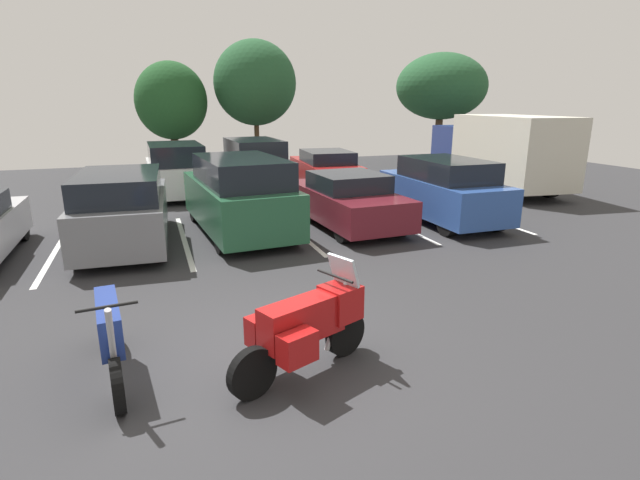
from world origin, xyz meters
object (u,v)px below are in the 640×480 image
Objects in this scene: car_blue at (443,190)px; car_far_white at (176,170)px; car_green at (239,195)px; box_truck at (499,151)px; car_grey at (123,209)px; car_far_tan at (254,166)px; motorcycle_touring at (307,325)px; car_maroon at (347,200)px; car_far_red at (325,169)px; motorcycle_second at (111,334)px.

car_blue is 9.34m from car_far_white.
box_truck is at bearing 16.85° from car_green.
car_grey is 7.54m from car_far_tan.
motorcycle_touring is 7.53m from car_maroon.
car_far_white is 2.82m from car_far_tan.
car_maroon is at bearing -104.69° from car_far_red.
car_maroon is 0.96× the size of car_far_red.
car_far_white reaches higher than car_blue.
car_grey reaches higher than car_far_red.
car_green is at bearing 86.40° from motorcycle_touring.
car_far_white is at bearing 167.10° from box_truck.
car_far_white is 0.62× the size of box_truck.
motorcycle_touring is at bearing -137.15° from box_truck.
car_green is 10.93m from box_truck.
box_truck reaches higher than car_far_tan.
car_far_tan is at bearing 162.83° from box_truck.
motorcycle_second is at bearing -109.61° from car_far_tan.
motorcycle_touring is 12.99m from car_far_tan.
car_grey is 1.03× the size of car_maroon.
car_green is 1.03× the size of car_far_tan.
car_blue is at bearing -79.89° from car_far_red.
car_grey is at bearing -165.41° from box_truck.
car_far_white is (1.53, 6.09, 0.05)m from car_grey.
car_far_red is (7.17, 6.11, -0.17)m from car_grey.
car_green reaches higher than motorcycle_touring.
box_truck is (13.17, 3.43, 0.60)m from car_grey.
car_far_white is (-1.20, 5.83, -0.05)m from car_green.
motorcycle_second is 6.81m from car_green.
car_grey reaches higher than car_maroon.
car_grey is 2.74m from car_green.
motorcycle_second is 0.48× the size of car_maroon.
car_grey is 6.28m from car_far_white.
box_truck is at bearing -12.90° from car_far_white.
car_far_tan reaches higher than car_far_red.
motorcycle_second is 10.03m from car_blue.
motorcycle_touring is 8.75m from car_blue.
motorcycle_touring is 2.36m from motorcycle_second.
car_far_white reaches higher than car_far_red.
motorcycle_second is 0.52× the size of car_far_white.
car_far_red is at bearing 100.11° from car_blue.
car_maroon is at bearing -55.91° from car_far_white.
car_far_tan is 1.02× the size of car_far_red.
car_grey is at bearing -104.11° from car_far_white.
car_far_red is 6.62m from box_truck.
car_grey is 13.62m from box_truck.
car_grey is 0.68× the size of box_truck.
car_far_red is at bearing 155.93° from box_truck.
car_green is at bearing 173.95° from car_blue.
car_green reaches higher than car_far_red.
car_blue is 1.01× the size of car_far_white.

